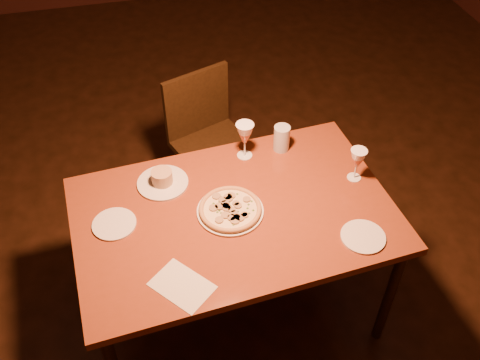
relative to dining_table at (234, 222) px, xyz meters
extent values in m
plane|color=#311B10|center=(0.02, 0.29, -0.68)|extent=(7.00, 7.00, 0.00)
cube|color=maroon|center=(0.00, 0.00, 0.05)|extent=(1.45, 0.99, 0.04)
cylinder|color=black|center=(-0.66, 0.34, -0.33)|extent=(0.05, 0.05, 0.71)
cylinder|color=black|center=(0.66, -0.34, -0.33)|extent=(0.05, 0.05, 0.71)
cylinder|color=black|center=(0.61, 0.43, -0.33)|extent=(0.05, 0.05, 0.71)
cube|color=black|center=(0.08, 0.78, -0.24)|extent=(0.53, 0.53, 0.04)
cube|color=black|center=(0.01, 0.96, -0.02)|extent=(0.40, 0.17, 0.39)
cylinder|color=black|center=(-0.03, 0.57, -0.47)|extent=(0.04, 0.04, 0.42)
cylinder|color=black|center=(-0.14, 0.88, -0.47)|extent=(0.04, 0.04, 0.42)
cylinder|color=black|center=(0.29, 0.68, -0.47)|extent=(0.04, 0.04, 0.42)
cylinder|color=black|center=(0.18, 0.99, -0.47)|extent=(0.04, 0.04, 0.42)
cylinder|color=silver|center=(-0.02, 0.00, 0.07)|extent=(0.29, 0.29, 0.01)
cylinder|color=beige|center=(-0.02, 0.00, 0.08)|extent=(0.27, 0.27, 0.01)
torus|color=tan|center=(-0.02, 0.00, 0.09)|extent=(0.28, 0.28, 0.02)
cylinder|color=silver|center=(-0.28, 0.25, 0.07)|extent=(0.24, 0.24, 0.01)
cylinder|color=tan|center=(-0.28, 0.25, 0.11)|extent=(0.10, 0.10, 0.06)
cylinder|color=#AEB6BE|center=(0.33, 0.36, 0.13)|extent=(0.08, 0.08, 0.13)
cylinder|color=silver|center=(-0.52, 0.05, 0.07)|extent=(0.19, 0.19, 0.01)
cylinder|color=silver|center=(0.49, -0.27, 0.07)|extent=(0.19, 0.19, 0.01)
cube|color=beige|center=(-0.29, -0.33, 0.07)|extent=(0.27, 0.28, 0.00)
camera|label=1|loc=(-0.36, -1.55, 1.79)|focal=40.00mm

